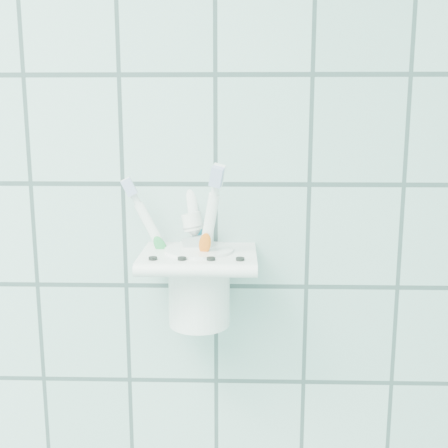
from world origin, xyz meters
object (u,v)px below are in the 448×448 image
Objects in this scene: toothbrush_orange at (193,233)px; cup at (199,283)px; holder_bracket at (199,260)px; toothbrush_blue at (205,230)px; toothpaste_tube at (212,257)px; toothbrush_pink at (195,239)px.

cup is at bearing -54.89° from toothbrush_orange.
toothbrush_orange is (-0.01, 0.02, 0.03)m from holder_bracket.
toothbrush_blue is (0.01, 0.00, 0.06)m from cup.
cup is 0.06m from toothbrush_orange.
holder_bracket is at bearing -58.98° from toothbrush_orange.
toothbrush_orange is (-0.01, 0.02, 0.06)m from cup.
cup is at bearing -160.44° from toothbrush_blue.
cup is at bearing -172.73° from toothpaste_tube.
toothbrush_blue is 0.03m from toothpaste_tube.
holder_bracket is 0.75× the size of toothbrush_pink.
toothbrush_blue reaches higher than cup.
holder_bracket is 0.02m from toothpaste_tube.
toothbrush_orange reaches higher than holder_bracket.
toothbrush_orange reaches higher than toothpaste_tube.
toothbrush_pink is 0.03m from toothpaste_tube.
toothbrush_pink is 0.87× the size of toothbrush_blue.
cup is 0.06m from toothbrush_blue.
toothbrush_pink is (-0.01, 0.01, 0.05)m from cup.
cup is 0.03m from toothpaste_tube.
cup is 0.05m from toothbrush_pink.
toothbrush_orange is 0.04m from toothpaste_tube.
toothbrush_blue reaches higher than toothbrush_orange.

